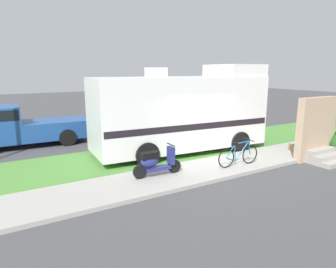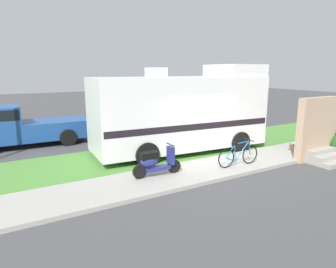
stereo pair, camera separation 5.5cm
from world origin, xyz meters
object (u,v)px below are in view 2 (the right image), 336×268
scooter (155,162)px  motorhome_rv (183,112)px  bottle_green (290,147)px  pickup_truck_near (14,125)px  bicycle (238,155)px

scooter → motorhome_rv: bearing=42.1°
motorhome_rv → scooter: (-2.49, -2.25, -1.15)m
bottle_green → pickup_truck_near: bearing=144.3°
scooter → pickup_truck_near: bearing=116.6°
scooter → bottle_green: (6.29, -0.12, -0.33)m
scooter → pickup_truck_near: pickup_truck_near is taller
bicycle → bottle_green: (3.32, 0.44, -0.25)m
bicycle → scooter: bearing=169.3°
scooter → bicycle: size_ratio=0.95×
scooter → bicycle: (2.97, -0.56, -0.08)m
scooter → pickup_truck_near: (-3.45, 6.89, 0.41)m
motorhome_rv → pickup_truck_near: 7.58m
motorhome_rv → bicycle: size_ratio=4.23×
motorhome_rv → pickup_truck_near: motorhome_rv is taller
motorhome_rv → bicycle: motorhome_rv is taller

